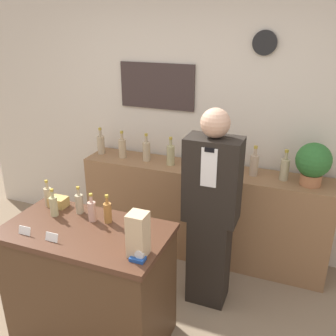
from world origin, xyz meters
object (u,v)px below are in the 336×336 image
shopkeeper (211,212)px  paper_bag (138,235)px  potted_plant (313,162)px  tape_dispenser (138,257)px

shopkeeper → paper_bag: size_ratio=5.92×
shopkeeper → potted_plant: (0.70, 0.59, 0.31)m
paper_bag → shopkeeper: bearing=74.8°
shopkeeper → tape_dispenser: (-0.20, -0.88, 0.11)m
shopkeeper → tape_dispenser: size_ratio=18.35×
paper_bag → tape_dispenser: paper_bag is taller
shopkeeper → paper_bag: shopkeeper is taller
shopkeeper → tape_dispenser: bearing=-102.8°
potted_plant → tape_dispenser: bearing=-121.3°
paper_bag → tape_dispenser: bearing=-66.6°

